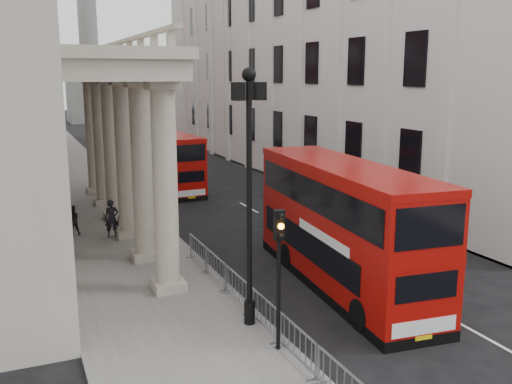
% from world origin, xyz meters
% --- Properties ---
extents(ground, '(260.00, 260.00, 0.00)m').
position_xyz_m(ground, '(0.00, 0.00, 0.00)').
color(ground, black).
rests_on(ground, ground).
extents(sidewalk_west, '(6.00, 140.00, 0.12)m').
position_xyz_m(sidewalk_west, '(-3.00, 30.00, 0.06)').
color(sidewalk_west, slate).
rests_on(sidewalk_west, ground).
extents(sidewalk_east, '(3.00, 140.00, 0.12)m').
position_xyz_m(sidewalk_east, '(13.50, 30.00, 0.06)').
color(sidewalk_east, slate).
rests_on(sidewalk_east, ground).
extents(kerb, '(0.20, 140.00, 0.14)m').
position_xyz_m(kerb, '(-0.05, 30.00, 0.07)').
color(kerb, slate).
rests_on(kerb, ground).
extents(east_building, '(8.00, 55.00, 25.00)m').
position_xyz_m(east_building, '(16.00, 32.00, 12.50)').
color(east_building, beige).
rests_on(east_building, ground).
extents(monument_column, '(8.00, 8.00, 54.20)m').
position_xyz_m(monument_column, '(6.00, 92.00, 15.98)').
color(monument_column, '#60605E').
rests_on(monument_column, ground).
extents(lamp_post_south, '(1.05, 0.44, 8.32)m').
position_xyz_m(lamp_post_south, '(-0.60, 4.00, 4.91)').
color(lamp_post_south, black).
rests_on(lamp_post_south, sidewalk_west).
extents(lamp_post_mid, '(1.05, 0.44, 8.32)m').
position_xyz_m(lamp_post_mid, '(-0.60, 20.00, 4.91)').
color(lamp_post_mid, black).
rests_on(lamp_post_mid, sidewalk_west).
extents(lamp_post_north, '(1.05, 0.44, 8.32)m').
position_xyz_m(lamp_post_north, '(-0.60, 36.00, 4.91)').
color(lamp_post_north, black).
rests_on(lamp_post_north, sidewalk_west).
extents(traffic_light, '(0.28, 0.33, 4.30)m').
position_xyz_m(traffic_light, '(-0.50, 1.98, 3.11)').
color(traffic_light, black).
rests_on(traffic_light, sidewalk_west).
extents(crowd_barriers, '(0.50, 18.75, 1.10)m').
position_xyz_m(crowd_barriers, '(-0.35, 2.23, 0.67)').
color(crowd_barriers, gray).
rests_on(crowd_barriers, sidewalk_west).
extents(bus_near, '(3.72, 11.50, 4.88)m').
position_xyz_m(bus_near, '(4.21, 6.11, 2.55)').
color(bus_near, '#9E0B07').
rests_on(bus_near, ground).
extents(bus_far, '(2.90, 9.69, 4.13)m').
position_xyz_m(bus_far, '(2.89, 27.78, 2.16)').
color(bus_far, '#A30B07').
rests_on(bus_far, ground).
extents(pedestrian_a, '(0.71, 0.48, 1.91)m').
position_xyz_m(pedestrian_a, '(-3.06, 16.29, 1.07)').
color(pedestrian_a, black).
rests_on(pedestrian_a, sidewalk_west).
extents(pedestrian_b, '(0.81, 0.66, 1.56)m').
position_xyz_m(pedestrian_b, '(-4.87, 17.38, 0.90)').
color(pedestrian_b, black).
rests_on(pedestrian_b, sidewalk_west).
extents(pedestrian_c, '(0.91, 0.70, 1.66)m').
position_xyz_m(pedestrian_c, '(-2.45, 16.26, 0.95)').
color(pedestrian_c, black).
rests_on(pedestrian_c, sidewalk_west).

